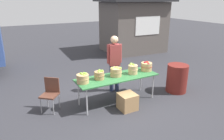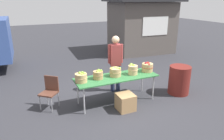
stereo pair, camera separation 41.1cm
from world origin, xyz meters
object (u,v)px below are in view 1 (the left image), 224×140
(apple_basket_green_1, at_px, (99,75))
(produce_crate, at_px, (127,102))
(apple_basket_red_0, at_px, (146,66))
(apple_basket_green_3, at_px, (133,69))
(apple_basket_green_2, at_px, (116,72))
(vendor_adult, at_px, (114,59))
(apple_basket_green_0, at_px, (83,78))
(market_table, at_px, (117,78))
(folding_chair, at_px, (50,92))
(trash_barrel, at_px, (177,78))

(apple_basket_green_1, bearing_deg, produce_crate, -47.45)
(apple_basket_red_0, bearing_deg, apple_basket_green_3, -175.78)
(apple_basket_green_2, distance_m, apple_basket_red_0, 1.02)
(apple_basket_green_1, bearing_deg, apple_basket_red_0, -1.05)
(apple_basket_green_3, relative_size, produce_crate, 0.71)
(apple_basket_green_1, xyz_separation_m, vendor_adult, (0.79, 0.62, 0.16))
(apple_basket_green_3, height_order, produce_crate, apple_basket_green_3)
(apple_basket_green_2, bearing_deg, apple_basket_green_3, -7.05)
(apple_basket_green_0, height_order, apple_basket_red_0, apple_basket_red_0)
(apple_basket_red_0, distance_m, vendor_adult, 0.99)
(market_table, xyz_separation_m, produce_crate, (0.02, -0.52, -0.49))
(apple_basket_green_3, bearing_deg, apple_basket_red_0, 4.22)
(market_table, xyz_separation_m, apple_basket_green_3, (0.50, -0.01, 0.18))
(folding_chair, distance_m, trash_barrel, 3.79)
(apple_basket_green_0, bearing_deg, folding_chair, 152.94)
(vendor_adult, bearing_deg, apple_basket_green_2, 78.22)
(apple_basket_green_3, distance_m, trash_barrel, 1.57)
(folding_chair, bearing_deg, produce_crate, 12.40)
(apple_basket_green_3, bearing_deg, trash_barrel, -10.42)
(produce_crate, bearing_deg, folding_chair, 152.24)
(apple_basket_red_0, bearing_deg, apple_basket_green_0, -179.76)
(vendor_adult, xyz_separation_m, folding_chair, (-2.03, -0.27, -0.52))
(produce_crate, bearing_deg, apple_basket_red_0, 28.96)
(market_table, relative_size, produce_crate, 5.28)
(apple_basket_red_0, relative_size, vendor_adult, 0.19)
(folding_chair, bearing_deg, market_table, 27.00)
(apple_basket_green_3, bearing_deg, market_table, 179.11)
(market_table, height_order, trash_barrel, trash_barrel)
(apple_basket_green_2, height_order, apple_basket_red_0, apple_basket_red_0)
(trash_barrel, distance_m, produce_crate, 1.99)
(apple_basket_green_2, bearing_deg, folding_chair, 168.53)
(market_table, distance_m, apple_basket_green_2, 0.17)
(apple_basket_green_2, relative_size, apple_basket_green_3, 1.06)
(apple_basket_green_1, distance_m, apple_basket_green_3, 1.02)
(apple_basket_green_0, height_order, apple_basket_green_1, apple_basket_green_0)
(apple_basket_green_0, relative_size, apple_basket_green_3, 1.05)
(market_table, xyz_separation_m, trash_barrel, (1.98, -0.28, -0.28))
(market_table, relative_size, apple_basket_red_0, 6.78)
(apple_basket_green_1, xyz_separation_m, apple_basket_green_3, (1.01, -0.07, 0.03))
(apple_basket_green_1, height_order, apple_basket_red_0, apple_basket_red_0)
(apple_basket_green_1, bearing_deg, folding_chair, 164.15)
(apple_basket_green_2, distance_m, produce_crate, 0.87)
(trash_barrel, xyz_separation_m, produce_crate, (-1.96, -0.24, -0.22))
(vendor_adult, bearing_deg, apple_basket_green_1, 51.18)
(vendor_adult, bearing_deg, apple_basket_green_0, 40.55)
(apple_basket_green_2, xyz_separation_m, vendor_adult, (0.29, 0.62, 0.16))
(apple_basket_green_0, bearing_deg, apple_basket_green_1, 4.38)
(vendor_adult, distance_m, trash_barrel, 2.04)
(apple_basket_red_0, distance_m, produce_crate, 1.31)
(apple_basket_green_1, height_order, folding_chair, apple_basket_green_1)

